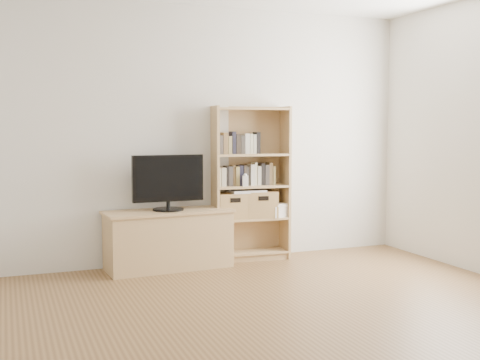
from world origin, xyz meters
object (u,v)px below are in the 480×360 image
tv_stand (169,241)px  basket_left (231,206)px  basket_right (260,204)px  television (168,182)px  baby_monitor (245,181)px  laptop (247,191)px  bookshelf (251,183)px

tv_stand → basket_left: 0.76m
tv_stand → basket_right: size_ratio=3.63×
basket_left → basket_right: (0.31, -0.02, 0.00)m
television → baby_monitor: 0.81m
laptop → basket_right: bearing=-1.1°
bookshelf → television: bearing=-171.3°
basket_right → laptop: 0.20m
tv_stand → bookshelf: (0.90, 0.08, 0.52)m
baby_monitor → basket_right: (0.19, 0.07, -0.25)m
basket_left → basket_right: 0.31m
basket_right → baby_monitor: bearing=-152.9°
basket_right → basket_left: bearing=-177.2°
baby_monitor → basket_left: size_ratio=0.34×
basket_left → baby_monitor: bearing=-36.1°
television → baby_monitor: size_ratio=6.46×
tv_stand → baby_monitor: bearing=-3.7°
television → tv_stand: bearing=0.0°
baby_monitor → basket_right: size_ratio=0.33×
tv_stand → basket_left: size_ratio=3.75×
baby_monitor → basket_left: (-0.12, 0.09, -0.26)m
laptop → television: bearing=-173.8°
bookshelf → basket_right: bookshelf is taller
basket_right → laptop: (-0.15, 0.01, 0.14)m
baby_monitor → laptop: baby_monitor is taller
basket_right → tv_stand: bearing=-169.6°
television → laptop: (0.85, 0.08, -0.13)m
tv_stand → television: bearing=176.3°
bookshelf → baby_monitor: 0.13m
baby_monitor → laptop: size_ratio=0.30×
tv_stand → television: 0.57m
bookshelf → baby_monitor: bearing=-135.0°
baby_monitor → laptop: bearing=71.7°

